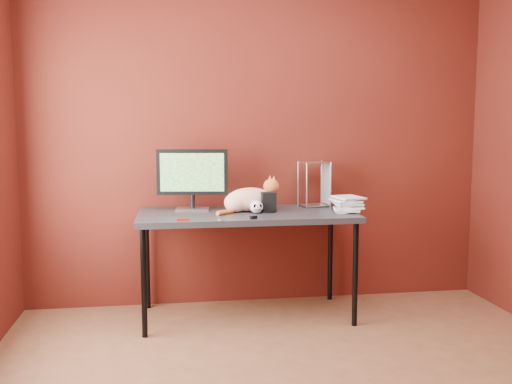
{
  "coord_description": "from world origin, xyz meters",
  "views": [
    {
      "loc": [
        -0.68,
        -2.53,
        1.35
      ],
      "look_at": [
        -0.11,
        1.15,
        0.92
      ],
      "focal_mm": 40.0,
      "sensor_mm": 36.0,
      "label": 1
    }
  ],
  "objects": [
    {
      "name": "room",
      "position": [
        0.0,
        0.0,
        1.45
      ],
      "size": [
        3.52,
        3.52,
        2.61
      ],
      "color": "brown",
      "rests_on": "ground"
    },
    {
      "name": "desk",
      "position": [
        -0.15,
        1.37,
        0.7
      ],
      "size": [
        1.5,
        0.7,
        0.75
      ],
      "color": "black",
      "rests_on": "ground"
    },
    {
      "name": "monitor",
      "position": [
        -0.52,
        1.52,
        0.99
      ],
      "size": [
        0.5,
        0.19,
        0.44
      ],
      "rotation": [
        0.0,
        0.0,
        -0.13
      ],
      "color": "#AAABAF",
      "rests_on": "desk"
    },
    {
      "name": "cat",
      "position": [
        -0.12,
        1.43,
        0.84
      ],
      "size": [
        0.48,
        0.33,
        0.25
      ],
      "rotation": [
        0.0,
        0.0,
        0.32
      ],
      "color": "orange",
      "rests_on": "desk"
    },
    {
      "name": "skull_mug",
      "position": [
        -0.09,
        1.31,
        0.8
      ],
      "size": [
        0.09,
        0.09,
        0.09
      ],
      "rotation": [
        0.0,
        0.0,
        0.07
      ],
      "color": "silver",
      "rests_on": "desk"
    },
    {
      "name": "speaker",
      "position": [
        0.0,
        1.36,
        0.81
      ],
      "size": [
        0.12,
        0.12,
        0.14
      ],
      "rotation": [
        0.0,
        0.0,
        0.07
      ],
      "color": "black",
      "rests_on": "desk"
    },
    {
      "name": "book_stack",
      "position": [
        0.48,
        1.33,
        1.34
      ],
      "size": [
        0.22,
        0.27,
        1.17
      ],
      "rotation": [
        0.0,
        0.0,
        -0.02
      ],
      "color": "beige",
      "rests_on": "desk"
    },
    {
      "name": "wire_rack",
      "position": [
        0.4,
        1.6,
        0.92
      ],
      "size": [
        0.22,
        0.19,
        0.34
      ],
      "rotation": [
        0.0,
        0.0,
        0.18
      ],
      "color": "#AAABAF",
      "rests_on": "desk"
    },
    {
      "name": "pocket_knife",
      "position": [
        -0.6,
        1.08,
        0.76
      ],
      "size": [
        0.08,
        0.03,
        0.02
      ],
      "primitive_type": "cube",
      "rotation": [
        0.0,
        0.0,
        0.07
      ],
      "color": "#9A130B",
      "rests_on": "desk"
    },
    {
      "name": "black_gadget",
      "position": [
        -0.14,
        1.08,
        0.76
      ],
      "size": [
        0.05,
        0.04,
        0.02
      ],
      "primitive_type": "cube",
      "rotation": [
        0.0,
        0.0,
        0.42
      ],
      "color": "black",
      "rests_on": "desk"
    },
    {
      "name": "washer",
      "position": [
        -0.35,
        1.08,
        0.75
      ],
      "size": [
        0.05,
        0.05,
        0.0
      ],
      "primitive_type": "cylinder",
      "color": "#AAABAF",
      "rests_on": "desk"
    }
  ]
}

